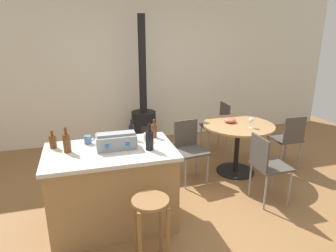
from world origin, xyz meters
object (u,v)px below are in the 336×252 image
cup_1 (147,137)px  wine_glass (251,120)px  wood_stove (144,118)px  bottle_2 (67,143)px  folding_chair_left (189,146)px  bottle_0 (154,130)px  kitchen_island (112,187)px  bottle_3 (132,131)px  folding_chair_far (218,123)px  cup_0 (88,140)px  bottle_1 (150,140)px  wooden_stool (151,218)px  serving_bowl (230,120)px  dining_table (238,136)px  bottle_4 (53,141)px  toolbox (116,141)px  folding_chair_near (288,137)px

cup_1 → wine_glass: (1.59, 0.45, -0.07)m
wood_stove → bottle_2: bearing=-119.9°
folding_chair_left → bottle_0: bottle_0 is taller
kitchen_island → wine_glass: wine_glass is taller
kitchen_island → bottle_3: bottle_3 is taller
folding_chair_far → cup_0: cup_0 is taller
wine_glass → cup_0: bearing=-171.4°
kitchen_island → bottle_2: bottle_2 is taller
bottle_1 → wooden_stool: bearing=-102.8°
kitchen_island → wine_glass: size_ratio=9.41×
bottle_3 → serving_bowl: 1.71m
dining_table → bottle_3: bearing=-162.6°
bottle_4 → bottle_1: bearing=-18.9°
dining_table → cup_1: size_ratio=9.56×
dining_table → bottle_4: bearing=-167.5°
bottle_0 → cup_0: size_ratio=1.85×
bottle_3 → wine_glass: bottle_3 is taller
wooden_stool → toolbox: size_ratio=1.63×
folding_chair_near → bottle_2: (-3.18, -0.64, 0.48)m
wooden_stool → bottle_2: bearing=131.1°
folding_chair_left → wine_glass: 0.94m
wood_stove → bottle_0: 2.02m
folding_chair_near → toolbox: 2.81m
toolbox → bottle_2: size_ratio=1.54×
wood_stove → cup_0: wood_stove is taller
toolbox → bottle_3: bearing=48.9°
dining_table → toolbox: 2.04m
wood_stove → bottle_1: size_ratio=8.31×
cup_0 → folding_chair_near: bearing=8.5°
dining_table → folding_chair_left: size_ratio=1.20×
bottle_3 → cup_0: (-0.49, -0.01, -0.05)m
folding_chair_near → kitchen_island: bearing=-165.8°
wood_stove → bottle_0: (-0.28, -1.96, 0.42)m
wood_stove → toolbox: bearing=-108.8°
folding_chair_far → bottle_0: bearing=-137.0°
wooden_stool → bottle_3: bearing=89.2°
bottle_0 → wine_glass: bearing=12.9°
bottle_2 → bottle_3: size_ratio=1.14×
serving_bowl → toolbox: bearing=-153.9°
bottle_4 → folding_chair_near: bearing=8.1°
folding_chair_far → bottle_1: (-1.62, -1.74, 0.49)m
bottle_1 → serving_bowl: bearing=34.7°
wooden_stool → cup_0: (-0.47, 0.97, 0.44)m
folding_chair_near → bottle_1: size_ratio=3.06×
bottle_1 → serving_bowl: size_ratio=1.56×
cup_0 → wooden_stool: bearing=-64.1°
wood_stove → wine_glass: 2.04m
wooden_stool → folding_chair_near: size_ratio=0.79×
toolbox → wine_glass: size_ratio=2.89×
dining_table → wood_stove: 1.82m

